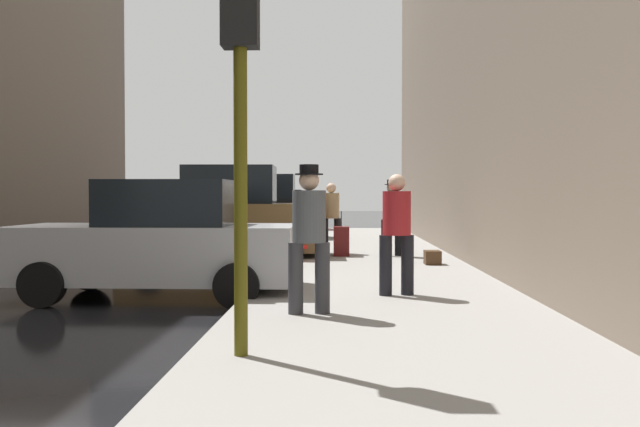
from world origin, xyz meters
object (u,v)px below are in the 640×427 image
object	(u,v)px
parked_red_hatchback	(275,212)
traffic_light	(240,58)
parked_black_suv	(258,211)
rolling_suitcase	(341,241)
pedestrian_in_tan_coat	(331,214)
pedestrian_in_red_jacket	(397,228)
parked_silver_sedan	(160,243)
fire_hydrant	(298,245)
duffel_bag	(432,257)
pedestrian_with_fedora	(392,214)
parked_bronze_suv	(224,218)
pedestrian_with_beanie	(309,231)

from	to	relation	value
parked_red_hatchback	traffic_light	distance (m)	23.45
parked_black_suv	rolling_suitcase	bearing A→B (deg)	-68.20
pedestrian_in_tan_coat	pedestrian_in_red_jacket	distance (m)	7.43
parked_silver_sedan	parked_black_suv	size ratio (longest dim) A/B	0.91
parked_silver_sedan	fire_hydrant	xyz separation A→B (m)	(1.80, 4.59, -0.35)
traffic_light	pedestrian_in_red_jacket	world-z (taller)	traffic_light
parked_black_suv	pedestrian_in_red_jacket	bearing A→B (deg)	-75.33
parked_silver_sedan	parked_black_suv	bearing A→B (deg)	90.00
parked_black_suv	duffel_bag	bearing A→B (deg)	-62.67
parked_red_hatchback	pedestrian_with_fedora	xyz separation A→B (m)	(3.92, -12.94, 0.29)
traffic_light	pedestrian_with_fedora	size ratio (longest dim) A/B	2.03
parked_silver_sedan	parked_red_hatchback	xyz separation A→B (m)	(-0.00, 18.88, 0.00)
parked_bronze_suv	pedestrian_in_tan_coat	bearing A→B (deg)	18.82
pedestrian_in_red_jacket	rolling_suitcase	bearing A→B (deg)	96.72
fire_hydrant	pedestrian_with_beanie	size ratio (longest dim) A/B	0.40
parked_red_hatchback	pedestrian_in_tan_coat	bearing A→B (deg)	-78.35
parked_silver_sedan	duffel_bag	xyz separation A→B (m)	(4.61, 3.94, -0.56)
parked_bronze_suv	parked_black_suv	size ratio (longest dim) A/B	1.00
parked_black_suv	fire_hydrant	distance (m)	8.48
pedestrian_with_fedora	pedestrian_in_red_jacket	distance (m)	6.54
rolling_suitcase	pedestrian_with_fedora	bearing A→B (deg)	-2.59
parked_black_suv	traffic_light	bearing A→B (deg)	-83.88
parked_red_hatchback	pedestrian_in_red_jacket	world-z (taller)	pedestrian_in_red_jacket
pedestrian_with_beanie	parked_silver_sedan	bearing A→B (deg)	136.88
parked_black_suv	duffel_bag	world-z (taller)	parked_black_suv
fire_hydrant	duffel_bag	size ratio (longest dim) A/B	1.60
pedestrian_in_red_jacket	pedestrian_with_beanie	world-z (taller)	pedestrian_with_beanie
pedestrian_in_red_jacket	duffel_bag	distance (m)	4.73
parked_red_hatchback	pedestrian_with_fedora	size ratio (longest dim) A/B	2.40
parked_silver_sedan	rolling_suitcase	size ratio (longest dim) A/B	4.07
pedestrian_with_beanie	rolling_suitcase	bearing A→B (deg)	87.27
parked_red_hatchback	pedestrian_in_tan_coat	xyz separation A→B (m)	(2.50, -12.12, 0.26)
parked_black_suv	pedestrian_with_beanie	world-z (taller)	parked_black_suv
parked_bronze_suv	rolling_suitcase	size ratio (longest dim) A/B	4.47
pedestrian_in_red_jacket	fire_hydrant	bearing A→B (deg)	108.34
parked_red_hatchback	duffel_bag	xyz separation A→B (m)	(4.61, -14.94, -0.56)
parked_black_suv	pedestrian_in_red_jacket	distance (m)	13.90
traffic_light	rolling_suitcase	xyz separation A→B (m)	(0.89, 10.42, -2.27)
fire_hydrant	pedestrian_in_red_jacket	size ratio (longest dim) A/B	0.41
duffel_bag	pedestrian_in_tan_coat	bearing A→B (deg)	126.81
pedestrian_in_tan_coat	parked_red_hatchback	bearing A→B (deg)	101.65
parked_bronze_suv	pedestrian_with_beanie	xyz separation A→B (m)	(2.36, -8.12, 0.10)
parked_black_suv	rolling_suitcase	xyz separation A→B (m)	(2.75, -6.87, -0.54)
parked_bronze_suv	rolling_suitcase	bearing A→B (deg)	1.69
fire_hydrant	rolling_suitcase	xyz separation A→B (m)	(0.94, 1.40, -0.01)
fire_hydrant	pedestrian_in_tan_coat	size ratio (longest dim) A/B	0.41
parked_black_suv	pedestrian_with_beanie	xyz separation A→B (m)	(2.36, -15.06, 0.10)
parked_bronze_suv	pedestrian_with_fedora	bearing A→B (deg)	0.41
parked_bronze_suv	parked_silver_sedan	bearing A→B (deg)	-90.00
parked_silver_sedan	traffic_light	world-z (taller)	traffic_light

